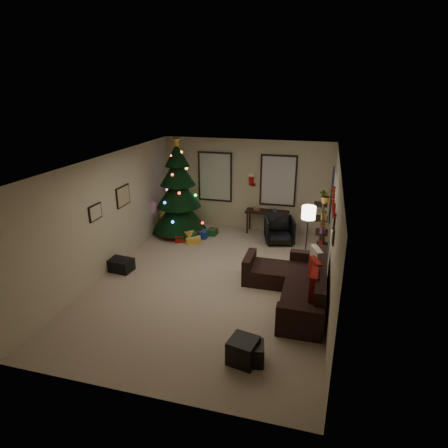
{
  "coord_description": "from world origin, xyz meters",
  "views": [
    {
      "loc": [
        2.21,
        -7.24,
        4.14
      ],
      "look_at": [
        0.1,
        0.6,
        1.15
      ],
      "focal_mm": 30.31,
      "sensor_mm": 36.0,
      "label": 1
    }
  ],
  "objects": [
    {
      "name": "presents",
      "position": [
        -1.39,
        2.22,
        0.12
      ],
      "size": [
        1.5,
        1.01,
        0.3
      ],
      "rotation": [
        0.0,
        0.0,
        -0.17
      ],
      "color": "navy",
      "rests_on": "floor"
    },
    {
      "name": "desk_chair",
      "position": [
        1.16,
        2.57,
        0.36
      ],
      "size": [
        0.86,
        0.82,
        0.73
      ],
      "primitive_type": "imported",
      "rotation": [
        0.0,
        0.0,
        0.26
      ],
      "color": "black",
      "rests_on": "floor"
    },
    {
      "name": "floor",
      "position": [
        0.0,
        0.0,
        0.0
      ],
      "size": [
        7.0,
        7.0,
        0.0
      ],
      "primitive_type": "plane",
      "color": "tan",
      "rests_on": "ground"
    },
    {
      "name": "potted_plant",
      "position": [
        2.3,
        1.52,
        1.8
      ],
      "size": [
        0.56,
        0.55,
        0.47
      ],
      "primitive_type": "imported",
      "rotation": [
        0.0,
        0.0,
        0.71
      ],
      "color": "#4C4C4C",
      "rests_on": "bookshelf"
    },
    {
      "name": "art_abstract",
      "position": [
        -2.48,
        -0.51,
        1.57
      ],
      "size": [
        0.04,
        0.45,
        0.35
      ],
      "color": "black",
      "rests_on": "wall_left"
    },
    {
      "name": "window_back_right",
      "position": [
        0.95,
        3.47,
        1.55
      ],
      "size": [
        1.05,
        0.06,
        1.5
      ],
      "color": "#728CB2",
      "rests_on": "wall_back"
    },
    {
      "name": "wall_right",
      "position": [
        2.5,
        0.0,
        1.35
      ],
      "size": [
        0.0,
        7.0,
        7.0
      ],
      "primitive_type": "plane",
      "rotation": [
        1.57,
        0.0,
        -1.57
      ],
      "color": "#C1B493",
      "rests_on": "floor"
    },
    {
      "name": "garland",
      "position": [
        2.45,
        0.1,
        1.95
      ],
      "size": [
        0.08,
        1.9,
        0.3
      ],
      "primitive_type": null,
      "color": "#A5140C",
      "rests_on": "wall_right"
    },
    {
      "name": "pillow_cream",
      "position": [
        2.21,
        0.41,
        0.63
      ],
      "size": [
        0.28,
        0.48,
        0.46
      ],
      "primitive_type": "cube",
      "rotation": [
        0.0,
        0.0,
        0.35
      ],
      "color": "beige",
      "rests_on": "sofa"
    },
    {
      "name": "wall_left",
      "position": [
        -2.5,
        0.0,
        1.35
      ],
      "size": [
        0.0,
        7.0,
        7.0
      ],
      "primitive_type": "plane",
      "rotation": [
        1.57,
        0.0,
        1.57
      ],
      "color": "#C1B493",
      "rests_on": "floor"
    },
    {
      "name": "window_right_wall",
      "position": [
        2.47,
        2.55,
        1.5
      ],
      "size": [
        0.06,
        0.9,
        1.3
      ],
      "color": "#728CB2",
      "rests_on": "wall_right"
    },
    {
      "name": "sofa",
      "position": [
        1.86,
        -0.24,
        0.27
      ],
      "size": [
        1.75,
        2.56,
        0.84
      ],
      "color": "black",
      "rests_on": "floor"
    },
    {
      "name": "ceiling",
      "position": [
        0.0,
        0.0,
        2.7
      ],
      "size": [
        7.0,
        7.0,
        0.0
      ],
      "primitive_type": "plane",
      "rotation": [
        3.14,
        0.0,
        0.0
      ],
      "color": "white",
      "rests_on": "floor"
    },
    {
      "name": "gallery",
      "position": [
        2.48,
        -0.07,
        1.57
      ],
      "size": [
        0.03,
        1.25,
        0.54
      ],
      "color": "black",
      "rests_on": "wall_right"
    },
    {
      "name": "stocking_right",
      "position": [
        0.19,
        3.38,
        1.56
      ],
      "size": [
        0.2,
        0.05,
        0.36
      ],
      "color": "#990F0C",
      "rests_on": "wall_back"
    },
    {
      "name": "ottoman_far",
      "position": [
        1.38,
        -2.41,
        0.17
      ],
      "size": [
        0.42,
        0.42,
        0.34
      ],
      "primitive_type": "cube",
      "rotation": [
        0.0,
        0.0,
        0.19
      ],
      "color": "black",
      "rests_on": "floor"
    },
    {
      "name": "bookshelf",
      "position": [
        2.3,
        1.92,
        0.78
      ],
      "size": [
        0.3,
        0.48,
        1.61
      ],
      "color": "black",
      "rests_on": "floor"
    },
    {
      "name": "ottoman_near",
      "position": [
        1.23,
        -2.43,
        0.2
      ],
      "size": [
        0.51,
        0.51,
        0.41
      ],
      "primitive_type": "cube",
      "rotation": [
        0.0,
        0.0,
        -0.21
      ],
      "color": "black",
      "rests_on": "floor"
    },
    {
      "name": "pillow_red_a",
      "position": [
        2.21,
        -0.78,
        0.64
      ],
      "size": [
        0.15,
        0.5,
        0.5
      ],
      "primitive_type": "cube",
      "rotation": [
        0.0,
        0.0,
        -0.03
      ],
      "color": "maroon",
      "rests_on": "sofa"
    },
    {
      "name": "pillow_red_b",
      "position": [
        2.21,
        -0.19,
        0.64
      ],
      "size": [
        0.28,
        0.46,
        0.45
      ],
      "primitive_type": "cube",
      "rotation": [
        0.0,
        0.0,
        0.39
      ],
      "color": "maroon",
      "rests_on": "sofa"
    },
    {
      "name": "wall_front",
      "position": [
        0.0,
        -3.5,
        1.35
      ],
      "size": [
        5.0,
        0.0,
        5.0
      ],
      "primitive_type": "plane",
      "rotation": [
        -1.57,
        0.0,
        0.0
      ],
      "color": "#C1B493",
      "rests_on": "floor"
    },
    {
      "name": "christmas_tree",
      "position": [
        -1.77,
        2.5,
        1.19
      ],
      "size": [
        1.55,
        1.55,
        2.89
      ],
      "rotation": [
        0.0,
        0.0,
        -0.26
      ],
      "color": "black",
      "rests_on": "floor"
    },
    {
      "name": "wall_back",
      "position": [
        0.0,
        3.5,
        1.35
      ],
      "size": [
        5.0,
        0.0,
        5.0
      ],
      "primitive_type": "plane",
      "rotation": [
        1.57,
        0.0,
        0.0
      ],
      "color": "#C1B493",
      "rests_on": "floor"
    },
    {
      "name": "desk",
      "position": [
        0.71,
        3.22,
        0.6
      ],
      "size": [
        1.26,
        0.45,
        0.68
      ],
      "color": "black",
      "rests_on": "floor"
    },
    {
      "name": "window_back_left",
      "position": [
        -0.95,
        3.47,
        1.55
      ],
      "size": [
        1.05,
        0.06,
        1.5
      ],
      "color": "#728CB2",
      "rests_on": "wall_back"
    },
    {
      "name": "stocking_left",
      "position": [
        -0.14,
        3.53,
        1.41
      ],
      "size": [
        0.2,
        0.05,
        0.36
      ],
      "color": "#990F0C",
      "rests_on": "wall_back"
    },
    {
      "name": "floor_lamp",
      "position": [
        1.95,
        1.26,
        1.27
      ],
      "size": [
        0.32,
        0.32,
        1.52
      ],
      "rotation": [
        0.0,
        0.0,
        -0.34
      ],
      "color": "black",
      "rests_on": "floor"
    },
    {
      "name": "art_map",
      "position": [
        -2.48,
        0.69,
        1.6
      ],
      "size": [
        0.04,
        0.6,
        0.5
      ],
      "color": "black",
      "rests_on": "wall_left"
    },
    {
      "name": "storage_bin",
      "position": [
        -2.26,
        -0.11,
        0.15
      ],
      "size": [
        0.63,
        0.45,
        0.29
      ],
      "primitive_type": "cube",
      "rotation": [
        0.0,
        0.0,
        -0.11
      ],
      "color": "black",
      "rests_on": "floor"
    }
  ]
}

